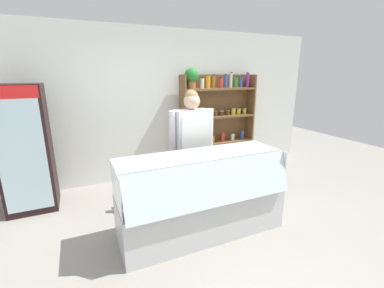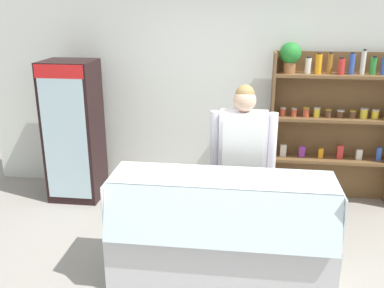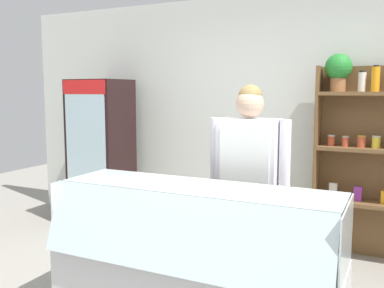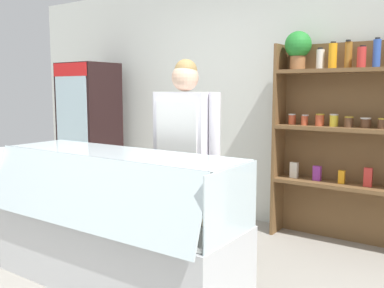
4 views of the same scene
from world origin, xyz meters
name	(u,v)px [view 3 (image 3 of 4)]	position (x,y,z in m)	size (l,w,h in m)	color
back_wall	(281,119)	(0.00, 2.14, 1.35)	(6.80, 0.10, 2.70)	silver
drinks_fridge	(101,154)	(-2.04, 1.60, 0.90)	(0.63, 0.58, 1.79)	black
deli_display_case	(194,285)	(-0.06, 0.05, 0.31)	(1.99, 0.73, 1.01)	silver
shop_clerk	(249,171)	(0.10, 0.71, 1.02)	(0.66, 0.25, 1.71)	#4C4233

